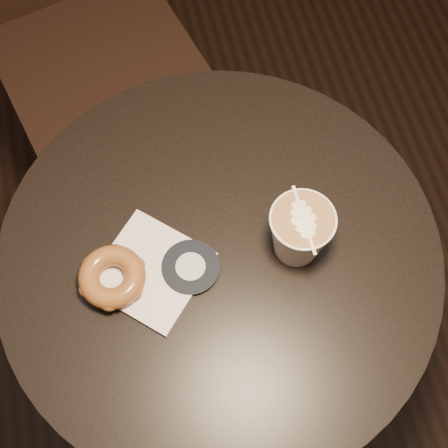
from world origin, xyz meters
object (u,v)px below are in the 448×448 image
object	(u,v)px
pastry_bag	(151,271)
doughnut	(112,277)
cafe_table	(220,292)
latte_cup	(299,233)

from	to	relation	value
pastry_bag	doughnut	distance (m)	0.06
cafe_table	pastry_bag	xyz separation A→B (m)	(-0.11, -0.01, 0.20)
pastry_bag	latte_cup	distance (m)	0.23
doughnut	latte_cup	xyz separation A→B (m)	(0.29, -0.01, 0.03)
latte_cup	cafe_table	bearing A→B (deg)	170.70
doughnut	latte_cup	size ratio (longest dim) A/B	0.95
doughnut	latte_cup	world-z (taller)	latte_cup
doughnut	latte_cup	distance (m)	0.29
latte_cup	doughnut	bearing A→B (deg)	178.18
cafe_table	pastry_bag	world-z (taller)	pastry_bag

